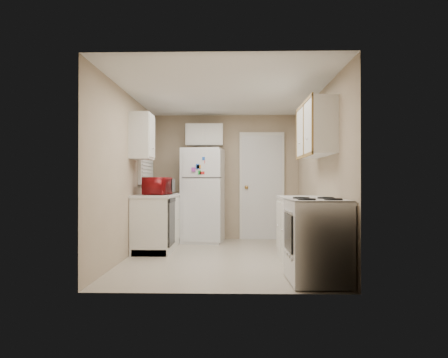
{
  "coord_description": "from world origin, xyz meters",
  "views": [
    {
      "loc": [
        0.15,
        -5.84,
        1.11
      ],
      "look_at": [
        0.0,
        0.5,
        1.15
      ],
      "focal_mm": 32.0,
      "sensor_mm": 36.0,
      "label": 1
    }
  ],
  "objects": [
    {
      "name": "interior_door",
      "position": [
        0.7,
        1.86,
        1.02
      ],
      "size": [
        0.86,
        0.06,
        2.08
      ],
      "primitive_type": "cube",
      "color": "silver",
      "rests_on": "floor"
    },
    {
      "name": "wall_left",
      "position": [
        -1.4,
        0.0,
        1.2
      ],
      "size": [
        3.8,
        3.8,
        0.0
      ],
      "primitive_type": "plane",
      "color": "tan",
      "rests_on": "floor"
    },
    {
      "name": "sink",
      "position": [
        -1.1,
        1.05,
        0.86
      ],
      "size": [
        0.54,
        0.74,
        0.16
      ],
      "primitive_type": "cube",
      "color": "gray",
      "rests_on": "left_counter"
    },
    {
      "name": "left_counter",
      "position": [
        -1.1,
        0.9,
        0.45
      ],
      "size": [
        0.6,
        1.8,
        0.9
      ],
      "primitive_type": "cube",
      "color": "silver",
      "rests_on": "floor"
    },
    {
      "name": "soap_bottle",
      "position": [
        -1.08,
        1.4,
        1.0
      ],
      "size": [
        0.08,
        0.08,
        0.17
      ],
      "primitive_type": "imported",
      "rotation": [
        0.0,
        0.0,
        0.09
      ],
      "color": "silver",
      "rests_on": "left_counter"
    },
    {
      "name": "wall_right",
      "position": [
        1.4,
        0.0,
        1.2
      ],
      "size": [
        3.8,
        3.8,
        0.0
      ],
      "primitive_type": "plane",
      "color": "tan",
      "rests_on": "floor"
    },
    {
      "name": "cabinet_over_fridge",
      "position": [
        -0.4,
        1.75,
        2.0
      ],
      "size": [
        0.7,
        0.3,
        0.4
      ],
      "primitive_type": "cube",
      "color": "silver",
      "rests_on": "wall_back"
    },
    {
      "name": "floor",
      "position": [
        0.0,
        0.0,
        0.0
      ],
      "size": [
        3.8,
        3.8,
        0.0
      ],
      "primitive_type": "plane",
      "color": "beige",
      "rests_on": "ground"
    },
    {
      "name": "right_counter",
      "position": [
        1.1,
        -0.8,
        0.45
      ],
      "size": [
        0.6,
        2.0,
        0.9
      ],
      "primitive_type": "cube",
      "color": "silver",
      "rests_on": "floor"
    },
    {
      "name": "wall_back",
      "position": [
        0.0,
        1.9,
        1.2
      ],
      "size": [
        2.8,
        2.8,
        0.0
      ],
      "primitive_type": "plane",
      "color": "tan",
      "rests_on": "floor"
    },
    {
      "name": "upper_cabinet_right",
      "position": [
        1.25,
        -0.5,
        1.8
      ],
      "size": [
        0.3,
        1.2,
        0.7
      ],
      "primitive_type": "cube",
      "color": "silver",
      "rests_on": "wall_right"
    },
    {
      "name": "window_blinds",
      "position": [
        -1.36,
        1.05,
        1.6
      ],
      "size": [
        0.1,
        0.98,
        1.08
      ],
      "primitive_type": "cube",
      "color": "silver",
      "rests_on": "wall_left"
    },
    {
      "name": "wall_front",
      "position": [
        0.0,
        -1.9,
        1.2
      ],
      "size": [
        2.8,
        2.8,
        0.0
      ],
      "primitive_type": "plane",
      "color": "tan",
      "rests_on": "floor"
    },
    {
      "name": "upper_cabinet_left",
      "position": [
        -1.25,
        0.22,
        1.8
      ],
      "size": [
        0.3,
        0.45,
        0.7
      ],
      "primitive_type": "cube",
      "color": "silver",
      "rests_on": "wall_left"
    },
    {
      "name": "dishwasher",
      "position": [
        -0.81,
        0.3,
        0.49
      ],
      "size": [
        0.03,
        0.58,
        0.72
      ],
      "primitive_type": "cube",
      "color": "black",
      "rests_on": "floor"
    },
    {
      "name": "refrigerator",
      "position": [
        -0.41,
        1.5,
        0.86
      ],
      "size": [
        0.79,
        0.77,
        1.71
      ],
      "primitive_type": "cube",
      "rotation": [
        0.0,
        0.0,
        -0.13
      ],
      "color": "silver",
      "rests_on": "floor"
    },
    {
      "name": "stove",
      "position": [
        1.07,
        -1.43,
        0.46
      ],
      "size": [
        0.63,
        0.77,
        0.92
      ],
      "primitive_type": "cube",
      "rotation": [
        0.0,
        0.0,
        0.03
      ],
      "color": "silver",
      "rests_on": "floor"
    },
    {
      "name": "ceiling",
      "position": [
        0.0,
        0.0,
        2.4
      ],
      "size": [
        3.8,
        3.8,
        0.0
      ],
      "primitive_type": "plane",
      "color": "white",
      "rests_on": "floor"
    },
    {
      "name": "microwave",
      "position": [
        -1.05,
        0.41,
        1.05
      ],
      "size": [
        0.53,
        0.34,
        0.33
      ],
      "primitive_type": "imported",
      "rotation": [
        0.0,
        0.0,
        1.43
      ],
      "color": "maroon",
      "rests_on": "left_counter"
    }
  ]
}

